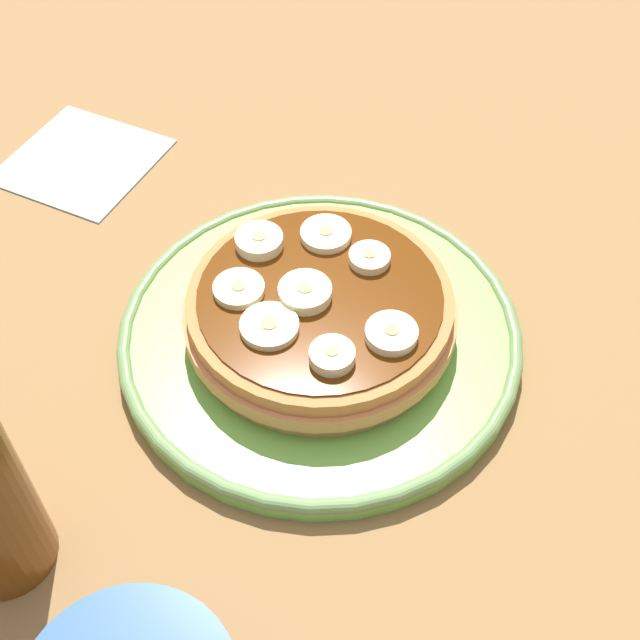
{
  "coord_description": "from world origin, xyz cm",
  "views": [
    {
      "loc": [
        26.12,
        -23.81,
        43.87
      ],
      "look_at": [
        0.0,
        0.0,
        2.29
      ],
      "focal_mm": 47.8,
      "sensor_mm": 36.0,
      "label": 1
    }
  ],
  "objects_px": {
    "plate": "(320,334)",
    "banana_slice_1": "(239,289)",
    "banana_slice_3": "(332,356)",
    "banana_slice_2": "(326,235)",
    "napkin": "(82,160)",
    "banana_slice_7": "(391,334)",
    "banana_slice_0": "(305,293)",
    "pancake_stack": "(316,315)",
    "banana_slice_4": "(367,256)",
    "banana_slice_5": "(274,330)",
    "banana_slice_6": "(257,243)"
  },
  "relations": [
    {
      "from": "banana_slice_6",
      "to": "pancake_stack",
      "type": "bearing_deg",
      "value": -1.86
    },
    {
      "from": "banana_slice_2",
      "to": "plate",
      "type": "bearing_deg",
      "value": -46.61
    },
    {
      "from": "banana_slice_7",
      "to": "pancake_stack",
      "type": "bearing_deg",
      "value": -167.49
    },
    {
      "from": "banana_slice_2",
      "to": "banana_slice_7",
      "type": "xyz_separation_m",
      "value": [
        0.09,
        -0.03,
        0.0
      ]
    },
    {
      "from": "banana_slice_2",
      "to": "banana_slice_7",
      "type": "relative_size",
      "value": 1.06
    },
    {
      "from": "plate",
      "to": "banana_slice_5",
      "type": "height_order",
      "value": "banana_slice_5"
    },
    {
      "from": "banana_slice_4",
      "to": "banana_slice_6",
      "type": "height_order",
      "value": "banana_slice_6"
    },
    {
      "from": "banana_slice_4",
      "to": "banana_slice_5",
      "type": "height_order",
      "value": "banana_slice_4"
    },
    {
      "from": "banana_slice_2",
      "to": "banana_slice_3",
      "type": "relative_size",
      "value": 1.25
    },
    {
      "from": "banana_slice_1",
      "to": "banana_slice_3",
      "type": "xyz_separation_m",
      "value": [
        0.08,
        0.01,
        0.0
      ]
    },
    {
      "from": "banana_slice_5",
      "to": "banana_slice_2",
      "type": "bearing_deg",
      "value": 116.53
    },
    {
      "from": "pancake_stack",
      "to": "banana_slice_0",
      "type": "distance_m",
      "value": 0.02
    },
    {
      "from": "banana_slice_1",
      "to": "napkin",
      "type": "xyz_separation_m",
      "value": [
        -0.23,
        0.02,
        -0.05
      ]
    },
    {
      "from": "banana_slice_0",
      "to": "banana_slice_3",
      "type": "bearing_deg",
      "value": -24.17
    },
    {
      "from": "banana_slice_7",
      "to": "banana_slice_4",
      "type": "bearing_deg",
      "value": 148.4
    },
    {
      "from": "pancake_stack",
      "to": "banana_slice_0",
      "type": "xyz_separation_m",
      "value": [
        -0.01,
        -0.0,
        0.02
      ]
    },
    {
      "from": "banana_slice_2",
      "to": "banana_slice_5",
      "type": "distance_m",
      "value": 0.09
    },
    {
      "from": "banana_slice_1",
      "to": "banana_slice_4",
      "type": "bearing_deg",
      "value": 66.9
    },
    {
      "from": "banana_slice_0",
      "to": "banana_slice_5",
      "type": "relative_size",
      "value": 0.93
    },
    {
      "from": "banana_slice_0",
      "to": "banana_slice_4",
      "type": "distance_m",
      "value": 0.05
    },
    {
      "from": "pancake_stack",
      "to": "banana_slice_2",
      "type": "distance_m",
      "value": 0.06
    },
    {
      "from": "banana_slice_2",
      "to": "napkin",
      "type": "relative_size",
      "value": 0.31
    },
    {
      "from": "plate",
      "to": "pancake_stack",
      "type": "relative_size",
      "value": 1.49
    },
    {
      "from": "banana_slice_2",
      "to": "banana_slice_3",
      "type": "distance_m",
      "value": 0.1
    },
    {
      "from": "banana_slice_6",
      "to": "banana_slice_4",
      "type": "bearing_deg",
      "value": 38.27
    },
    {
      "from": "plate",
      "to": "napkin",
      "type": "height_order",
      "value": "plate"
    },
    {
      "from": "banana_slice_0",
      "to": "banana_slice_1",
      "type": "distance_m",
      "value": 0.04
    },
    {
      "from": "napkin",
      "to": "banana_slice_5",
      "type": "bearing_deg",
      "value": -5.39
    },
    {
      "from": "plate",
      "to": "banana_slice_3",
      "type": "relative_size",
      "value": 9.73
    },
    {
      "from": "banana_slice_3",
      "to": "banana_slice_7",
      "type": "height_order",
      "value": "banana_slice_3"
    },
    {
      "from": "plate",
      "to": "banana_slice_6",
      "type": "relative_size",
      "value": 8.38
    },
    {
      "from": "banana_slice_4",
      "to": "banana_slice_7",
      "type": "bearing_deg",
      "value": -31.6
    },
    {
      "from": "banana_slice_1",
      "to": "banana_slice_5",
      "type": "bearing_deg",
      "value": -7.89
    },
    {
      "from": "banana_slice_6",
      "to": "napkin",
      "type": "xyz_separation_m",
      "value": [
        -0.21,
        -0.01,
        -0.05
      ]
    },
    {
      "from": "banana_slice_0",
      "to": "banana_slice_5",
      "type": "distance_m",
      "value": 0.03
    },
    {
      "from": "banana_slice_0",
      "to": "banana_slice_6",
      "type": "xyz_separation_m",
      "value": [
        -0.05,
        0.01,
        -0.0
      ]
    },
    {
      "from": "plate",
      "to": "banana_slice_1",
      "type": "bearing_deg",
      "value": -135.32
    },
    {
      "from": "banana_slice_1",
      "to": "banana_slice_7",
      "type": "height_order",
      "value": "banana_slice_7"
    },
    {
      "from": "plate",
      "to": "banana_slice_4",
      "type": "relative_size",
      "value": 9.8
    },
    {
      "from": "banana_slice_1",
      "to": "napkin",
      "type": "bearing_deg",
      "value": 175.04
    },
    {
      "from": "banana_slice_7",
      "to": "banana_slice_0",
      "type": "bearing_deg",
      "value": -164.39
    },
    {
      "from": "banana_slice_2",
      "to": "banana_slice_5",
      "type": "relative_size",
      "value": 0.94
    },
    {
      "from": "banana_slice_3",
      "to": "banana_slice_4",
      "type": "bearing_deg",
      "value": 121.92
    },
    {
      "from": "plate",
      "to": "banana_slice_1",
      "type": "height_order",
      "value": "banana_slice_1"
    },
    {
      "from": "banana_slice_0",
      "to": "banana_slice_1",
      "type": "height_order",
      "value": "banana_slice_0"
    },
    {
      "from": "banana_slice_7",
      "to": "plate",
      "type": "bearing_deg",
      "value": -171.1
    },
    {
      "from": "banana_slice_3",
      "to": "banana_slice_5",
      "type": "distance_m",
      "value": 0.04
    },
    {
      "from": "banana_slice_2",
      "to": "banana_slice_4",
      "type": "xyz_separation_m",
      "value": [
        0.03,
        0.01,
        0.0
      ]
    },
    {
      "from": "banana_slice_1",
      "to": "banana_slice_0",
      "type": "bearing_deg",
      "value": 41.72
    },
    {
      "from": "pancake_stack",
      "to": "banana_slice_5",
      "type": "bearing_deg",
      "value": -84.38
    }
  ]
}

